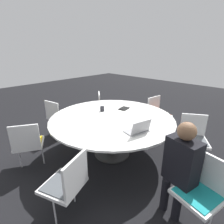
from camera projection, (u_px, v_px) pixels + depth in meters
ground_plane at (112, 153)px, 3.39m from camera, size 16.00×16.00×0.00m
conference_table at (112, 123)px, 3.17m from camera, size 2.20×2.20×0.75m
chair_0 at (202, 188)px, 1.88m from camera, size 0.51×0.53×0.85m
chair_1 at (194, 136)px, 3.00m from camera, size 0.59×0.59×0.85m
chair_2 at (157, 112)px, 4.10m from camera, size 0.49×0.48×0.85m
chair_3 at (104, 106)px, 4.54m from camera, size 0.61×0.61×0.85m
chair_4 at (58, 115)px, 3.90m from camera, size 0.49×0.51×0.85m
chair_5 at (28, 142)px, 2.80m from camera, size 0.59×0.59×0.85m
chair_6 at (67, 182)px, 1.97m from camera, size 0.56×0.55×0.85m
person_0 at (181, 163)px, 1.96m from camera, size 0.32×0.40×1.20m
laptop at (138, 129)px, 2.54m from camera, size 0.38×0.31×0.21m
spiral_notebook at (124, 108)px, 3.55m from camera, size 0.23×0.18×0.02m
coffee_cup at (102, 109)px, 3.42m from camera, size 0.08×0.08×0.10m
handbag at (146, 121)px, 4.53m from camera, size 0.36×0.16×0.28m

